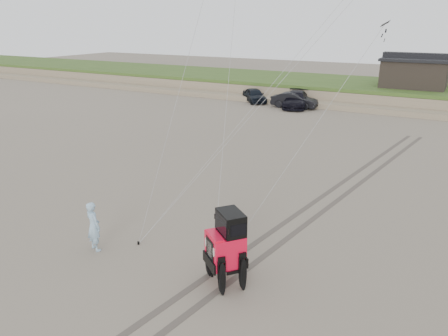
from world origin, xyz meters
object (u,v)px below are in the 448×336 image
at_px(truck_a, 254,95).
at_px(truck_c, 296,100).
at_px(cabin, 415,72).
at_px(jeep, 225,255).
at_px(truck_b, 294,100).
at_px(man, 94,226).

distance_m(truck_a, truck_c, 4.84).
bearing_deg(cabin, jeep, -91.39).
bearing_deg(truck_b, jeep, -166.02).
xyz_separation_m(cabin, jeep, (-0.91, -37.40, -2.25)).
relative_size(truck_a, truck_b, 0.94).
xyz_separation_m(jeep, man, (-5.25, -0.49, -0.03)).
relative_size(cabin, jeep, 1.21).
relative_size(truck_c, jeep, 1.00).
xyz_separation_m(truck_a, jeep, (13.51, -30.44, 0.27)).
bearing_deg(man, truck_a, -59.07).
bearing_deg(cabin, man, -99.23).
height_order(truck_a, truck_b, truck_b).
xyz_separation_m(truck_c, jeep, (8.72, -29.81, 0.21)).
relative_size(cabin, truck_a, 1.53).
bearing_deg(jeep, truck_c, 145.00).
distance_m(jeep, man, 5.28).
distance_m(truck_b, man, 30.23).
bearing_deg(truck_b, cabin, -53.40).
height_order(truck_b, truck_c, truck_c).
bearing_deg(jeep, truck_a, 152.63).
xyz_separation_m(truck_c, man, (3.47, -30.30, 0.18)).
distance_m(truck_a, jeep, 33.31).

